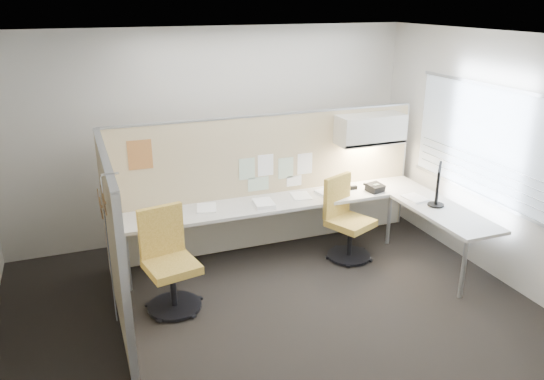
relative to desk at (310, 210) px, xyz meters
name	(u,v)px	position (x,y,z in m)	size (l,w,h in m)	color
floor	(273,313)	(-0.93, -1.13, -0.61)	(5.50, 4.50, 0.01)	black
ceiling	(273,37)	(-0.93, -1.13, 2.20)	(5.50, 4.50, 0.01)	white
wall_back	(213,135)	(-0.93, 1.12, 0.80)	(5.50, 0.02, 2.80)	beige
wall_front	(410,309)	(-0.93, -3.38, 0.80)	(5.50, 0.02, 2.80)	beige
wall_right	(498,159)	(1.82, -1.13, 0.80)	(0.02, 4.50, 2.80)	beige
window_pane	(498,146)	(1.79, -1.13, 0.95)	(0.01, 2.80, 1.30)	#9BAAB4
partition_back	(268,182)	(-0.38, 0.47, 0.27)	(4.10, 0.06, 1.75)	#C8B48A
partition_left	(113,241)	(-2.43, -0.63, 0.27)	(0.06, 2.20, 1.75)	#C8B48A
desk	(310,210)	(0.00, 0.00, 0.00)	(4.00, 2.07, 0.73)	beige
overhead_bin	(370,129)	(0.97, 0.26, 0.91)	(0.90, 0.36, 0.38)	beige
task_light_strip	(369,145)	(0.97, 0.26, 0.70)	(0.60, 0.06, 0.02)	#FFEABF
pinned_papers	(275,171)	(-0.30, 0.44, 0.43)	(1.01, 0.00, 0.47)	#8CBF8C
poster	(140,155)	(-1.98, 0.44, 0.82)	(0.28, 0.00, 0.35)	orange
chair_left	(169,264)	(-1.90, -0.59, -0.10)	(0.59, 0.61, 1.08)	black
chair_right	(346,221)	(0.39, -0.23, -0.12)	(0.64, 0.65, 1.04)	black
monitor	(438,183)	(1.37, -0.70, 0.42)	(0.33, 0.38, 0.50)	black
phone	(375,188)	(0.94, 0.01, 0.18)	(0.25, 0.23, 0.12)	black
stapler	(352,188)	(0.69, 0.18, 0.15)	(0.14, 0.04, 0.05)	black
tape_dispenser	(370,187)	(0.93, 0.13, 0.16)	(0.10, 0.06, 0.06)	black
coat_hook	(104,216)	(-2.51, -1.29, 0.82)	(0.18, 0.45, 1.34)	silver
paper_stack_0	(149,218)	(-1.97, 0.16, 0.14)	(0.23, 0.30, 0.03)	white
paper_stack_1	(207,208)	(-1.28, 0.21, 0.14)	(0.23, 0.30, 0.02)	white
paper_stack_2	(264,204)	(-0.60, 0.07, 0.15)	(0.23, 0.30, 0.05)	white
paper_stack_3	(301,196)	(-0.04, 0.19, 0.13)	(0.23, 0.30, 0.01)	white
paper_stack_4	(328,193)	(0.32, 0.15, 0.14)	(0.23, 0.30, 0.03)	white
paper_stack_5	(415,198)	(1.27, -0.41, 0.14)	(0.23, 0.30, 0.02)	white
paper_stack_6	(157,220)	(-1.90, 0.05, 0.15)	(0.23, 0.30, 0.04)	white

